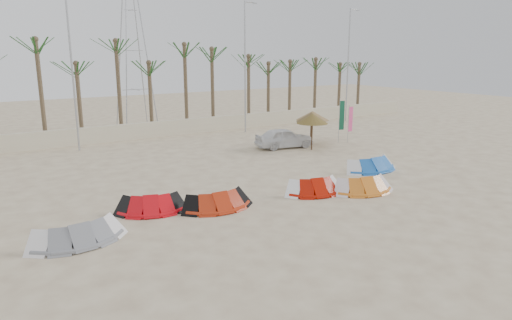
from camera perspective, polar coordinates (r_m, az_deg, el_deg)
ground at (r=19.97m, az=9.51°, el=-6.98°), size 120.00×120.00×0.00m
boundary_wall at (r=38.42m, az=-13.16°, el=3.68°), size 60.00×0.30×1.30m
palm_line at (r=39.55m, az=-13.45°, el=12.37°), size 52.00×4.00×7.70m
lamp_b at (r=34.39m, az=-21.95°, el=10.56°), size 1.25×0.14×11.00m
lamp_c at (r=39.63m, az=-1.33°, el=11.75°), size 1.25×0.14×11.00m
lamp_d at (r=47.06m, az=11.46°, el=11.74°), size 1.25×0.14×11.00m
pylon at (r=44.45m, az=-14.58°, el=4.02°), size 3.00×3.00×14.00m
kite_grey at (r=18.38m, az=-21.59°, el=-8.18°), size 3.55×1.77×0.90m
kite_red_left at (r=20.76m, az=-13.30°, el=-5.14°), size 3.37×2.31×0.90m
kite_red_mid at (r=20.76m, az=-5.18°, el=-4.82°), size 3.32×1.67×0.90m
kite_red_right at (r=22.98m, az=6.96°, el=-3.07°), size 3.31×2.08×0.90m
kite_orange at (r=23.63m, az=12.86°, el=-2.85°), size 3.43×2.13×0.90m
kite_blue at (r=28.09m, az=13.83°, el=-0.32°), size 3.65×1.57×0.90m
parasol_left at (r=34.51m, az=6.93°, el=5.33°), size 2.27×2.27×2.47m
parasol_mid at (r=32.75m, az=7.06°, el=5.15°), size 2.25×2.25×2.62m
parasol_right at (r=35.40m, az=7.07°, el=5.52°), size 2.52×2.52×2.47m
flag_pink at (r=36.04m, az=11.69°, el=4.89°), size 0.45×0.04×2.94m
flag_green at (r=35.82m, az=10.57°, el=5.36°), size 0.45×0.12×3.44m
car at (r=33.55m, az=3.56°, el=2.77°), size 4.56×2.56×1.46m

